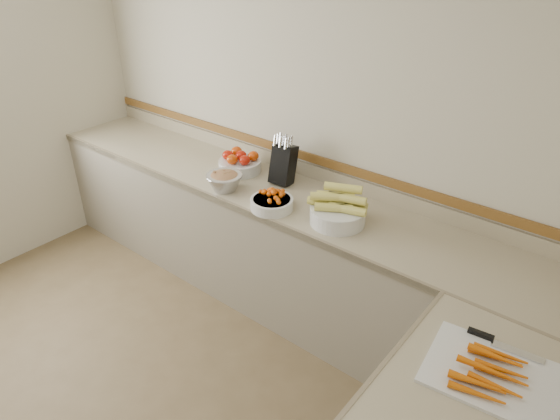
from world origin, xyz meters
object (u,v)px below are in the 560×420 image
Objects in this scene: knife_block at (283,163)px; cutting_board at (492,373)px; tomato_bowl at (240,163)px; cherry_tomato_bowl at (272,202)px; corn_bowl at (338,210)px; rhubarb_bowl at (225,180)px.

knife_block is 0.66× the size of cutting_board.
cherry_tomato_bowl is at bearing -27.91° from tomato_bowl.
corn_bowl is at bearing 15.64° from cherry_tomato_bowl.
corn_bowl is (0.95, -0.17, 0.02)m from tomato_bowl.
knife_block is at bearing 159.35° from corn_bowl.
tomato_bowl is 1.14× the size of cherry_tomato_bowl.
knife_block is 0.42m from rhubarb_bowl.
rhubarb_bowl is (0.13, -0.28, 0.01)m from tomato_bowl.
knife_block reaches higher than cutting_board.
rhubarb_bowl is (-0.82, -0.12, -0.01)m from corn_bowl.
corn_bowl is 1.50× the size of rhubarb_bowl.
tomato_bowl is 0.61m from cherry_tomato_bowl.
corn_bowl is 0.68× the size of cutting_board.
cherry_tomato_bowl reaches higher than rhubarb_bowl.
tomato_bowl reaches higher than rhubarb_bowl.
knife_block is at bearing 117.87° from cherry_tomato_bowl.
cutting_board is at bearing -14.31° from rhubarb_bowl.
cutting_board is (2.07, -0.78, -0.04)m from tomato_bowl.
knife_block is 1.30× the size of cherry_tomato_bowl.
cutting_board is (1.53, -0.50, -0.03)m from cherry_tomato_bowl.
knife_block is 0.39m from cherry_tomato_bowl.
knife_block is 1.14× the size of tomato_bowl.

